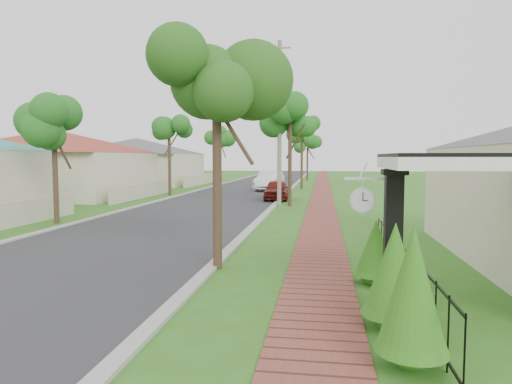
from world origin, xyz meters
The scene contains 16 objects.
ground centered at (0.00, 0.00, 0.00)m, with size 160.00×160.00×0.00m, color #366017.
road centered at (-3.00, 20.00, 0.00)m, with size 7.00×120.00×0.02m, color #28282B.
kerb_right centered at (0.65, 20.00, 0.00)m, with size 0.30×120.00×0.10m, color #9E9E99.
kerb_left centered at (-6.65, 20.00, 0.00)m, with size 0.30×120.00×0.10m, color #9E9E99.
sidewalk centered at (3.25, 20.00, 0.00)m, with size 1.50×120.00×0.03m, color brown.
porch_post centered at (4.55, -1.00, 1.12)m, with size 0.48×0.48×2.52m.
picket_fence centered at (4.90, 0.00, 0.53)m, with size 0.03×8.02×1.00m.
street_trees centered at (-2.87, 26.84, 4.54)m, with size 10.70×37.65×5.89m.
hedge_row centered at (4.45, -1.70, 0.82)m, with size 0.91×4.85×1.93m.
far_house_red centered at (-14.97, 20.00, 2.34)m, with size 15.56×15.56×4.60m.
far_house_grey centered at (-14.97, 34.00, 2.34)m, with size 15.56×15.56×4.60m.
parked_car_red centered at (0.40, 19.52, 0.63)m, with size 1.48×3.69×1.26m, color #5E140E.
parked_car_white centered at (-1.00, 27.57, 0.77)m, with size 1.63×4.69×1.54m, color white.
near_tree centered at (0.80, 1.50, 4.48)m, with size 2.19×2.19×5.62m.
utility_pole centered at (0.90, 16.15, 4.59)m, with size 1.20×0.24×9.07m.
station_clock centered at (4.05, -0.60, 1.95)m, with size 0.78×0.13×0.66m.
Camera 1 is at (3.32, -9.19, 2.72)m, focal length 32.00 mm.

